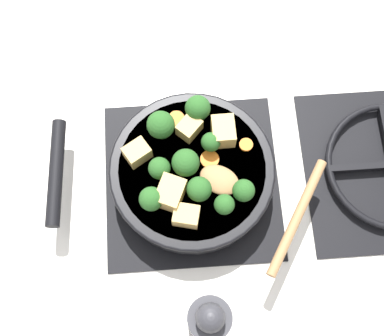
% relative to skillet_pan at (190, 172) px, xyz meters
% --- Properties ---
extents(ground_plane, '(2.40, 2.40, 0.00)m').
position_rel_skillet_pan_xyz_m(ground_plane, '(0.00, 0.00, -0.06)').
color(ground_plane, white).
extents(front_burner_grate, '(0.31, 0.31, 0.03)m').
position_rel_skillet_pan_xyz_m(front_burner_grate, '(0.00, 0.00, -0.04)').
color(front_burner_grate, black).
rests_on(front_burner_grate, ground_plane).
extents(skillet_pan, '(0.28, 0.39, 0.05)m').
position_rel_skillet_pan_xyz_m(skillet_pan, '(0.00, 0.00, 0.00)').
color(skillet_pan, black).
rests_on(skillet_pan, front_burner_grate).
extents(wooden_spoon, '(0.20, 0.22, 0.02)m').
position_rel_skillet_pan_xyz_m(wooden_spoon, '(0.06, 0.11, 0.03)').
color(wooden_spoon, '#A87A4C').
rests_on(wooden_spoon, skillet_pan).
extents(tofu_cube_center_large, '(0.04, 0.05, 0.03)m').
position_rel_skillet_pan_xyz_m(tofu_cube_center_large, '(0.08, -0.01, 0.04)').
color(tofu_cube_center_large, tan).
rests_on(tofu_cube_center_large, skillet_pan).
extents(tofu_cube_near_handle, '(0.05, 0.05, 0.03)m').
position_rel_skillet_pan_xyz_m(tofu_cube_near_handle, '(-0.07, 0.00, 0.04)').
color(tofu_cube_near_handle, tan).
rests_on(tofu_cube_near_handle, skillet_pan).
extents(tofu_cube_east_chunk, '(0.06, 0.06, 0.04)m').
position_rel_skillet_pan_xyz_m(tofu_cube_east_chunk, '(0.05, -0.03, 0.04)').
color(tofu_cube_east_chunk, tan).
rests_on(tofu_cube_east_chunk, skillet_pan).
extents(tofu_cube_west_chunk, '(0.05, 0.04, 0.04)m').
position_rel_skillet_pan_xyz_m(tofu_cube_west_chunk, '(-0.05, 0.06, 0.04)').
color(tofu_cube_west_chunk, tan).
rests_on(tofu_cube_west_chunk, skillet_pan).
extents(tofu_cube_back_piece, '(0.05, 0.05, 0.03)m').
position_rel_skillet_pan_xyz_m(tofu_cube_back_piece, '(-0.03, -0.09, 0.04)').
color(tofu_cube_back_piece, tan).
rests_on(tofu_cube_back_piece, skillet_pan).
extents(broccoli_floret_near_spoon, '(0.05, 0.05, 0.05)m').
position_rel_skillet_pan_xyz_m(broccoli_floret_near_spoon, '(0.00, -0.01, 0.05)').
color(broccoli_floret_near_spoon, '#709956').
rests_on(broccoli_floret_near_spoon, skillet_pan).
extents(broccoli_floret_center_top, '(0.03, 0.03, 0.04)m').
position_rel_skillet_pan_xyz_m(broccoli_floret_center_top, '(0.07, 0.05, 0.05)').
color(broccoli_floret_center_top, '#709956').
rests_on(broccoli_floret_center_top, skillet_pan).
extents(broccoli_floret_east_rim, '(0.04, 0.04, 0.04)m').
position_rel_skillet_pan_xyz_m(broccoli_floret_east_rim, '(0.01, -0.05, 0.05)').
color(broccoli_floret_east_rim, '#709956').
rests_on(broccoli_floret_east_rim, skillet_pan).
extents(broccoli_floret_west_rim, '(0.04, 0.04, 0.05)m').
position_rel_skillet_pan_xyz_m(broccoli_floret_west_rim, '(0.06, -0.07, 0.05)').
color(broccoli_floret_west_rim, '#709956').
rests_on(broccoli_floret_west_rim, skillet_pan).
extents(broccoli_floret_north_edge, '(0.03, 0.03, 0.04)m').
position_rel_skillet_pan_xyz_m(broccoli_floret_north_edge, '(-0.03, 0.04, 0.05)').
color(broccoli_floret_north_edge, '#709956').
rests_on(broccoli_floret_north_edge, skillet_pan).
extents(broccoli_floret_south_cluster, '(0.04, 0.04, 0.05)m').
position_rel_skillet_pan_xyz_m(broccoli_floret_south_cluster, '(-0.10, 0.02, 0.05)').
color(broccoli_floret_south_cluster, '#709956').
rests_on(broccoli_floret_south_cluster, skillet_pan).
extents(broccoli_floret_mid_floret, '(0.04, 0.04, 0.04)m').
position_rel_skillet_pan_xyz_m(broccoli_floret_mid_floret, '(0.05, 0.08, 0.05)').
color(broccoli_floret_mid_floret, '#709956').
rests_on(broccoli_floret_mid_floret, skillet_pan).
extents(broccoli_floret_small_inner, '(0.05, 0.05, 0.05)m').
position_rel_skillet_pan_xyz_m(broccoli_floret_small_inner, '(-0.07, -0.04, 0.05)').
color(broccoli_floret_small_inner, '#709956').
rests_on(broccoli_floret_small_inner, skillet_pan).
extents(broccoli_floret_tall_stem, '(0.04, 0.04, 0.05)m').
position_rel_skillet_pan_xyz_m(broccoli_floret_tall_stem, '(0.05, 0.01, 0.05)').
color(broccoli_floret_tall_stem, '#709956').
rests_on(broccoli_floret_tall_stem, skillet_pan).
extents(carrot_slice_orange_thin, '(0.03, 0.03, 0.01)m').
position_rel_skillet_pan_xyz_m(carrot_slice_orange_thin, '(-0.09, -0.02, 0.02)').
color(carrot_slice_orange_thin, orange).
rests_on(carrot_slice_orange_thin, skillet_pan).
extents(carrot_slice_near_center, '(0.03, 0.03, 0.01)m').
position_rel_skillet_pan_xyz_m(carrot_slice_near_center, '(-0.01, 0.03, 0.02)').
color(carrot_slice_near_center, orange).
rests_on(carrot_slice_near_center, skillet_pan).
extents(carrot_slice_edge_slice, '(0.02, 0.02, 0.01)m').
position_rel_skillet_pan_xyz_m(carrot_slice_edge_slice, '(-0.03, 0.10, 0.02)').
color(carrot_slice_edge_slice, orange).
rests_on(carrot_slice_edge_slice, skillet_pan).
extents(pepper_mill, '(0.06, 0.06, 0.23)m').
position_rel_skillet_pan_xyz_m(pepper_mill, '(0.25, 0.01, 0.05)').
color(pepper_mill, '#333338').
rests_on(pepper_mill, ground_plane).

